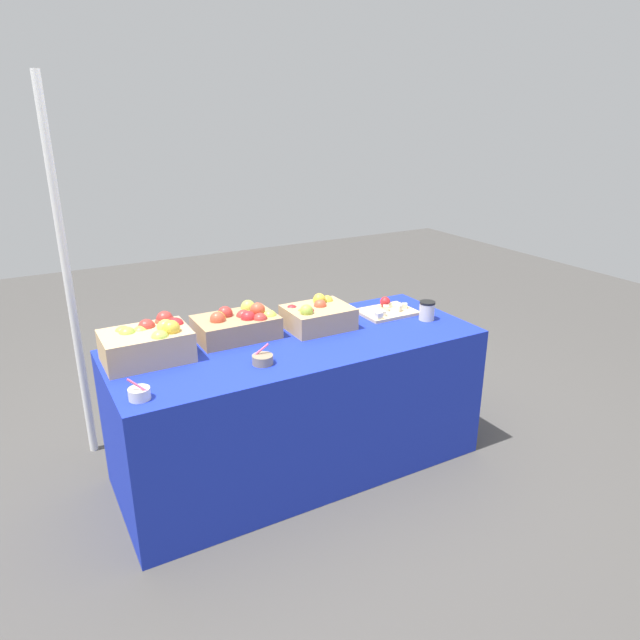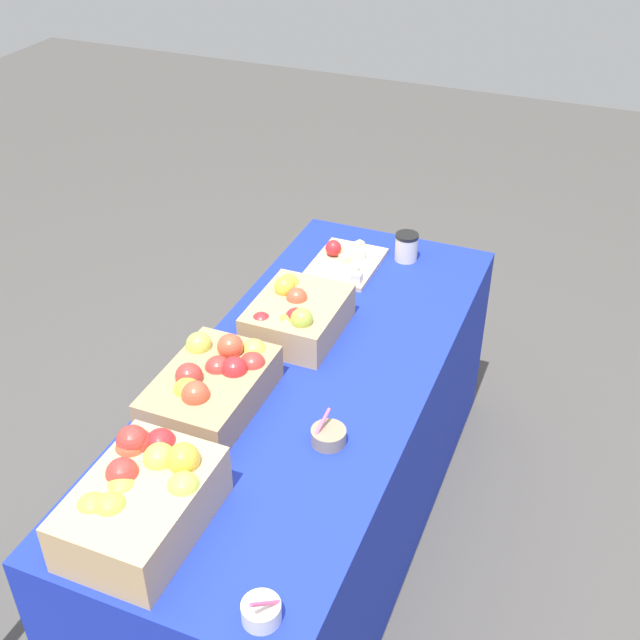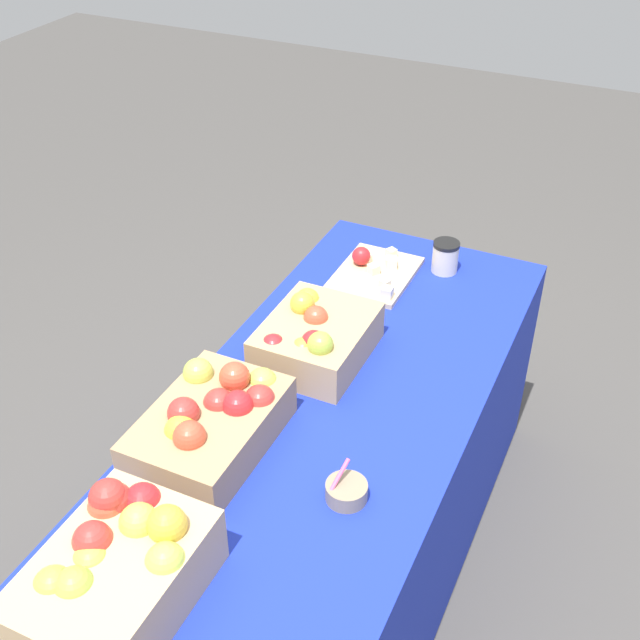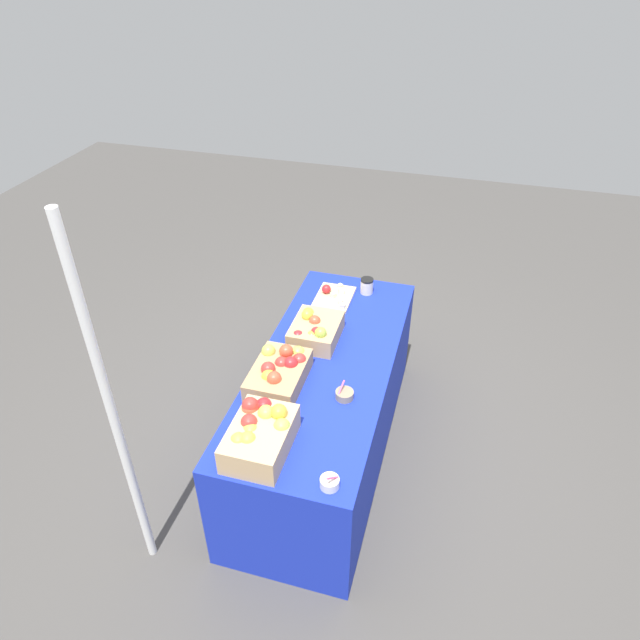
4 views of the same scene
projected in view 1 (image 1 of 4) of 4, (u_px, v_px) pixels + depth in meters
ground_plane at (300, 464)px, 3.20m from camera, size 10.00×10.00×0.00m
table at (299, 405)px, 3.07m from camera, size 1.90×0.76×0.74m
apple_crate_left at (149, 341)px, 2.70m from camera, size 0.40×0.28×0.20m
apple_crate_middle at (238, 324)px, 2.97m from camera, size 0.41×0.27×0.17m
apple_crate_right at (317, 316)px, 3.10m from camera, size 0.34×0.27×0.17m
cutting_board_front at (387, 310)px, 3.34m from camera, size 0.31×0.24×0.08m
sample_bowl_near at (263, 359)px, 2.67m from camera, size 0.10×0.10×0.09m
sample_bowl_mid at (139, 393)px, 2.34m from camera, size 0.09×0.09×0.10m
coffee_cup at (427, 311)px, 3.22m from camera, size 0.09×0.09×0.11m
tent_pole at (68, 281)px, 2.99m from camera, size 0.04×0.04×2.03m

